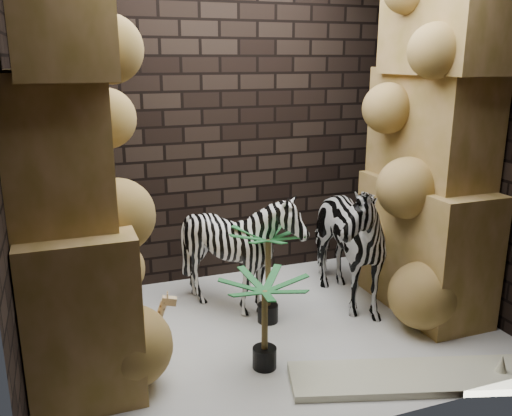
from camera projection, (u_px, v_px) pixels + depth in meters
name	position (u px, v px, depth m)	size (l,w,h in m)	color
floor	(269.00, 331.00, 4.30)	(3.50, 3.50, 0.00)	silver
wall_back	(221.00, 125.00, 5.02)	(3.50, 3.50, 0.00)	black
wall_front	(360.00, 179.00, 2.76)	(3.50, 3.50, 0.00)	black
wall_left	(7.00, 159.00, 3.31)	(3.00, 3.00, 0.00)	black
wall_right	(466.00, 133.00, 4.47)	(3.00, 3.00, 0.00)	black
rock_pillar_left	(67.00, 156.00, 3.43)	(0.68, 1.30, 3.00)	tan
rock_pillar_right	(433.00, 135.00, 4.36)	(0.58, 1.25, 3.00)	tan
zebra_right	(339.00, 228.00, 4.63)	(0.63, 1.17, 1.38)	white
zebra_left	(240.00, 257.00, 4.52)	(0.87, 1.08, 0.98)	white
giraffe_toy	(139.00, 334.00, 3.62)	(0.32, 0.11, 0.62)	#FBD599
palm_front	(268.00, 276.00, 4.34)	(0.36, 0.36, 0.81)	#1F6434
palm_back	(265.00, 323.00, 3.70)	(0.36, 0.36, 0.68)	#1F6434
surfboard	(415.00, 377.00, 3.62)	(1.69, 0.41, 0.05)	beige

